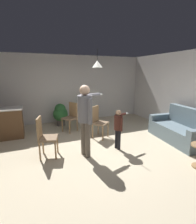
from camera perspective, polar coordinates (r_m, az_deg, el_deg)
ground at (r=4.46m, az=0.57°, el=-13.45°), size 7.68×7.68×0.00m
wall_back at (r=7.07m, az=-9.47°, el=7.86°), size 6.40×0.10×2.70m
wall_right at (r=6.02m, az=30.15°, el=5.28°), size 0.10×6.40×2.70m
couch_floral at (r=5.59m, az=26.17°, el=-5.53°), size 1.03×1.88×1.00m
kitchen_counter at (r=5.93m, az=-30.11°, el=-3.45°), size 1.26×0.66×0.95m
person_adult at (r=3.92m, az=-4.29°, el=-0.41°), size 0.78×0.65×1.74m
person_child at (r=4.41m, az=7.02°, el=-4.45°), size 0.53×0.39×1.08m
dining_chair_by_counter at (r=5.84m, az=-9.23°, el=-1.32°), size 0.58×0.58×1.00m
dining_chair_near_wall at (r=5.20m, az=0.11°, el=-2.99°), size 0.59×0.59×1.00m
dining_chair_centre_back at (r=4.21m, az=-17.75°, el=-7.67°), size 0.52×0.52×1.00m
potted_plant_corner at (r=6.55m, az=-12.76°, el=-0.52°), size 0.56×0.56×0.86m
potted_plant_by_wall at (r=6.65m, az=-3.58°, el=-0.15°), size 0.54×0.54×0.83m
ceiling_light_pendant at (r=5.04m, az=-0.24°, el=16.11°), size 0.32×0.32×0.55m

